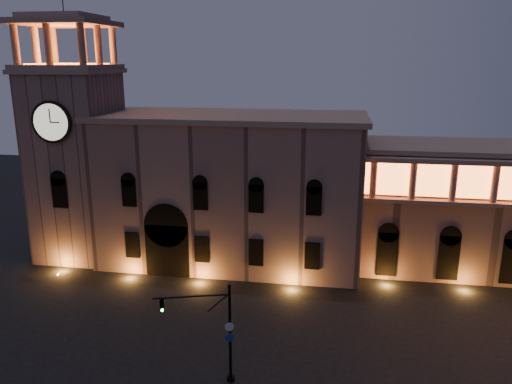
% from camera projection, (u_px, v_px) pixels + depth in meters
% --- Properties ---
extents(ground, '(160.00, 160.00, 0.00)m').
position_uv_depth(ground, '(199.00, 367.00, 39.52)').
color(ground, black).
rests_on(ground, ground).
extents(government_building, '(30.80, 12.80, 17.60)m').
position_uv_depth(government_building, '(230.00, 190.00, 58.49)').
color(government_building, '#8D685C').
rests_on(government_building, ground).
extents(clock_tower, '(9.80, 9.80, 32.40)m').
position_uv_depth(clock_tower, '(77.00, 155.00, 59.47)').
color(clock_tower, '#8D685C').
rests_on(clock_tower, ground).
extents(traffic_light, '(5.60, 1.87, 7.94)m').
position_uv_depth(traffic_light, '(217.00, 332.00, 36.65)').
color(traffic_light, black).
rests_on(traffic_light, ground).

